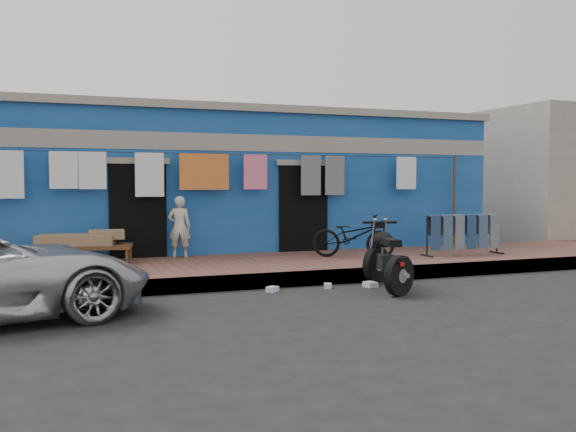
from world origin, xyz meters
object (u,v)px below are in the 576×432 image
at_px(motorcycle, 387,256).
at_px(jeans_rack, 463,234).
at_px(bicycle, 353,231).
at_px(charpoy, 86,248).
at_px(seated_person, 179,227).

bearing_deg(motorcycle, jeans_rack, 46.71).
relative_size(bicycle, jeans_rack, 0.90).
bearing_deg(charpoy, seated_person, 8.22).
distance_m(seated_person, bicycle, 3.41).
xyz_separation_m(seated_person, bicycle, (3.19, -1.21, -0.09)).
xyz_separation_m(bicycle, charpoy, (-4.96, 0.95, -0.23)).
xyz_separation_m(seated_person, jeans_rack, (5.49, -1.59, -0.18)).
xyz_separation_m(seated_person, charpoy, (-1.77, -0.26, -0.32)).
xyz_separation_m(bicycle, jeans_rack, (2.30, -0.38, -0.09)).
bearing_deg(jeans_rack, motorcycle, -146.99).
height_order(seated_person, jeans_rack, seated_person).
bearing_deg(seated_person, charpoy, 22.46).
relative_size(seated_person, charpoy, 0.66).
height_order(bicycle, charpoy, bicycle).
relative_size(seated_person, bicycle, 0.76).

